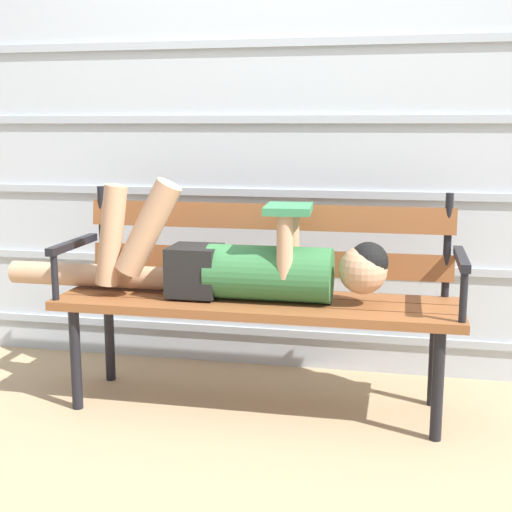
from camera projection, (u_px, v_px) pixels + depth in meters
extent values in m
plane|color=tan|center=(250.00, 417.00, 2.82)|extent=(12.00, 12.00, 0.00)
cube|color=#B2BCC6|center=(280.00, 119.00, 3.24)|extent=(4.95, 0.06, 2.36)
cube|color=#A3ADB7|center=(278.00, 333.00, 3.39)|extent=(4.95, 0.02, 0.04)
cube|color=#A3ADB7|center=(278.00, 264.00, 3.33)|extent=(4.95, 0.02, 0.04)
cube|color=#A3ADB7|center=(279.00, 193.00, 3.26)|extent=(4.95, 0.02, 0.04)
cube|color=#A3ADB7|center=(279.00, 119.00, 3.20)|extent=(4.95, 0.02, 0.04)
cube|color=#A3ADB7|center=(279.00, 43.00, 3.14)|extent=(4.95, 0.02, 0.04)
cube|color=brown|center=(248.00, 313.00, 2.71)|extent=(1.64, 0.14, 0.04)
cube|color=brown|center=(256.00, 304.00, 2.85)|extent=(1.64, 0.14, 0.04)
cube|color=brown|center=(263.00, 295.00, 2.99)|extent=(1.64, 0.14, 0.04)
cube|color=brown|center=(266.00, 261.00, 3.03)|extent=(1.57, 0.05, 0.11)
cube|color=brown|center=(266.00, 217.00, 2.99)|extent=(1.57, 0.05, 0.11)
cylinder|color=black|center=(103.00, 234.00, 3.16)|extent=(0.03, 0.03, 0.43)
cylinder|color=black|center=(447.00, 245.00, 2.86)|extent=(0.03, 0.03, 0.43)
cylinder|color=black|center=(76.00, 359.00, 2.87)|extent=(0.04, 0.04, 0.42)
cylinder|color=black|center=(438.00, 386.00, 2.58)|extent=(0.04, 0.04, 0.42)
cylinder|color=black|center=(109.00, 335.00, 3.20)|extent=(0.04, 0.04, 0.42)
cylinder|color=black|center=(434.00, 357.00, 2.91)|extent=(0.04, 0.04, 0.42)
cube|color=black|center=(73.00, 244.00, 2.97)|extent=(0.04, 0.41, 0.03)
cylinder|color=black|center=(55.00, 276.00, 2.82)|extent=(0.03, 0.03, 0.20)
cube|color=black|center=(462.00, 259.00, 2.65)|extent=(0.04, 0.41, 0.03)
cylinder|color=black|center=(464.00, 295.00, 2.50)|extent=(0.03, 0.03, 0.20)
cylinder|color=#33703D|center=(269.00, 273.00, 2.81)|extent=(0.50, 0.22, 0.22)
cube|color=black|center=(195.00, 270.00, 2.88)|extent=(0.20, 0.21, 0.20)
sphere|color=tan|center=(363.00, 270.00, 2.73)|extent=(0.19, 0.19, 0.19)
sphere|color=black|center=(368.00, 262.00, 2.72)|extent=(0.16, 0.16, 0.16)
cylinder|color=tan|center=(148.00, 228.00, 2.82)|extent=(0.29, 0.11, 0.41)
cylinder|color=tan|center=(111.00, 235.00, 2.86)|extent=(0.15, 0.09, 0.42)
cylinder|color=tan|center=(95.00, 275.00, 3.04)|extent=(0.78, 0.10, 0.10)
cylinder|color=tan|center=(285.00, 247.00, 2.70)|extent=(0.06, 0.06, 0.25)
cylinder|color=tan|center=(291.00, 240.00, 2.85)|extent=(0.06, 0.06, 0.25)
cube|color=#337A4C|center=(288.00, 209.00, 2.75)|extent=(0.20, 0.26, 0.03)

